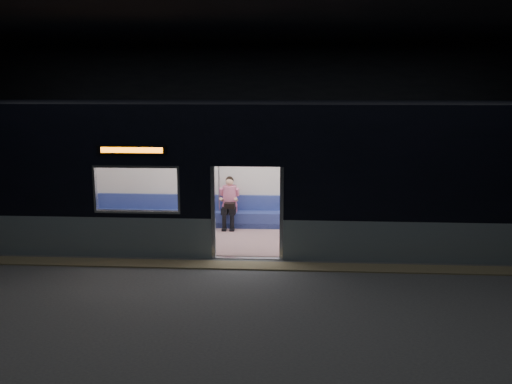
# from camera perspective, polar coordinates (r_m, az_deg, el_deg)

# --- Properties ---
(station_floor) EXTENTS (24.00, 14.00, 0.01)m
(station_floor) POSITION_cam_1_polar(r_m,az_deg,el_deg) (10.98, -1.35, -8.79)
(station_floor) COLOR #47494C
(station_floor) RESTS_ON ground
(station_envelope) EXTENTS (24.00, 14.00, 5.00)m
(station_envelope) POSITION_cam_1_polar(r_m,az_deg,el_deg) (10.31, -1.45, 10.73)
(station_envelope) COLOR black
(station_envelope) RESTS_ON station_floor
(tactile_strip) EXTENTS (22.80, 0.50, 0.03)m
(tactile_strip) POSITION_cam_1_polar(r_m,az_deg,el_deg) (11.49, -1.11, -7.75)
(tactile_strip) COLOR #8C7F59
(tactile_strip) RESTS_ON station_floor
(metro_car) EXTENTS (18.00, 3.04, 3.35)m
(metro_car) POSITION_cam_1_polar(r_m,az_deg,el_deg) (12.99, -0.42, 2.81)
(metro_car) COLOR gray
(metro_car) RESTS_ON station_floor
(passenger) EXTENTS (0.42, 0.69, 1.35)m
(passenger) POSITION_cam_1_polar(r_m,az_deg,el_deg) (14.22, -2.82, -0.78)
(passenger) COLOR black
(passenger) RESTS_ON metro_car
(handbag) EXTENTS (0.32, 0.29, 0.14)m
(handbag) POSITION_cam_1_polar(r_m,az_deg,el_deg) (14.03, -2.78, -1.43)
(handbag) COLOR black
(handbag) RESTS_ON passenger
(transit_map) EXTENTS (1.01, 0.03, 0.65)m
(transit_map) POSITION_cam_1_polar(r_m,az_deg,el_deg) (14.51, 13.15, 1.94)
(transit_map) COLOR white
(transit_map) RESTS_ON metro_car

